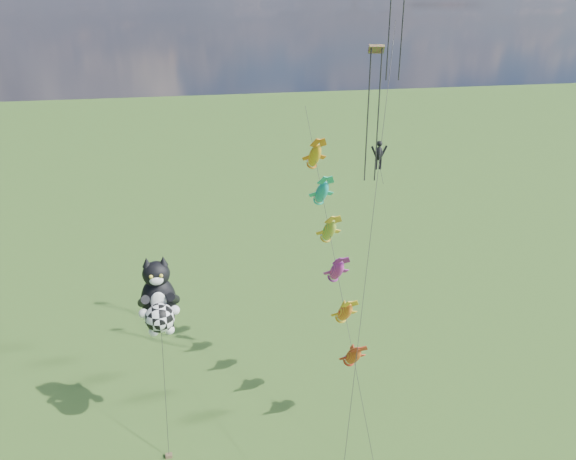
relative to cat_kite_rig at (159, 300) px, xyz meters
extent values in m
cube|color=brown|center=(-0.18, -2.62, -9.16)|extent=(0.40, 0.30, 0.22)
cylinder|color=black|center=(-0.09, -1.27, -5.40)|extent=(0.22, 2.74, 7.45)
ellipsoid|color=black|center=(0.00, 0.37, -0.19)|extent=(2.16, 1.81, 2.99)
ellipsoid|color=black|center=(0.00, 0.28, 1.59)|extent=(1.68, 1.54, 1.52)
cone|color=black|center=(-0.47, 0.28, 2.39)|extent=(0.56, 0.56, 0.56)
cone|color=black|center=(0.47, 0.28, 2.39)|extent=(0.56, 0.56, 0.56)
ellipsoid|color=white|center=(0.00, -0.33, 1.45)|extent=(0.81, 0.44, 0.54)
ellipsoid|color=white|center=(0.00, -0.33, 0.10)|extent=(0.96, 0.41, 1.23)
sphere|color=gold|center=(-0.28, -0.40, 1.76)|extent=(0.22, 0.22, 0.22)
sphere|color=gold|center=(0.28, -0.40, 1.76)|extent=(0.22, 0.22, 0.22)
sphere|color=white|center=(-0.89, -0.61, -0.42)|extent=(0.56, 0.56, 0.56)
sphere|color=white|center=(0.89, -0.61, -0.42)|extent=(0.56, 0.56, 0.56)
sphere|color=white|center=(-0.47, 0.23, -2.20)|extent=(0.60, 0.60, 0.60)
sphere|color=white|center=(0.47, 0.23, -2.20)|extent=(0.60, 0.60, 0.60)
sphere|color=white|center=(0.00, -0.89, -0.65)|extent=(1.71, 1.71, 1.71)
cylinder|color=black|center=(11.22, 1.09, 0.13)|extent=(0.44, 15.83, 18.53)
ellipsoid|color=orange|center=(11.31, -2.39, -3.94)|extent=(0.85, 2.15, 2.30)
ellipsoid|color=red|center=(11.26, -0.62, -1.87)|extent=(0.85, 2.15, 2.30)
ellipsoid|color=#D833A8|center=(11.21, 1.15, 0.21)|extent=(0.85, 2.15, 2.30)
ellipsoid|color=green|center=(11.17, 2.92, 2.28)|extent=(0.85, 2.15, 2.30)
ellipsoid|color=#1994BF|center=(11.12, 4.69, 4.35)|extent=(0.85, 2.15, 2.30)
ellipsoid|color=yellow|center=(11.08, 6.46, 6.43)|extent=(0.85, 2.15, 2.30)
cylinder|color=black|center=(11.24, -3.99, 3.01)|extent=(7.83, 15.22, 24.29)
cube|color=#1D9220|center=(13.08, 1.20, 13.72)|extent=(0.98, 0.88, 0.51)
cylinder|color=black|center=(12.77, 1.20, 9.83)|extent=(0.08, 0.08, 7.78)
cylinder|color=black|center=(13.38, 1.20, 9.83)|extent=(0.08, 0.08, 7.78)
cylinder|color=black|center=(14.75, 3.60, 15.11)|extent=(0.08, 0.08, 7.23)
cylinder|color=black|center=(15.52, 3.60, 15.11)|extent=(0.08, 0.08, 7.23)
camera|label=1|loc=(1.06, -29.76, 16.01)|focal=35.00mm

